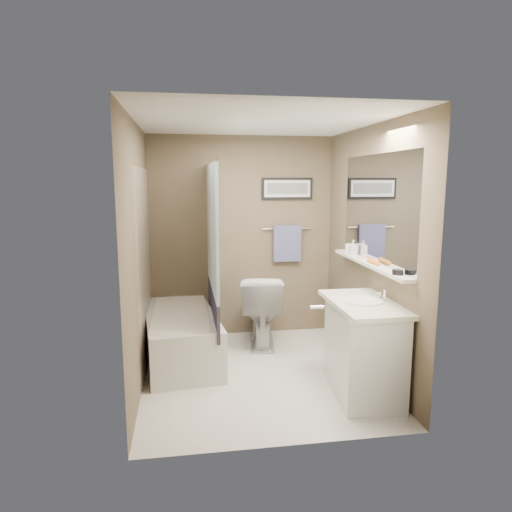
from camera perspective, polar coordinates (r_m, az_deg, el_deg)
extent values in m
plane|color=silver|center=(4.63, 0.30, -14.50)|extent=(2.50, 2.50, 0.00)
cube|color=white|center=(4.26, 0.33, 16.21)|extent=(2.20, 2.50, 0.04)
cube|color=brown|center=(5.49, -1.76, 2.34)|extent=(2.20, 0.04, 2.40)
cube|color=brown|center=(3.10, 3.99, -3.22)|extent=(2.20, 0.04, 2.40)
cube|color=brown|center=(4.25, -14.22, -0.03)|extent=(0.04, 2.50, 2.40)
cube|color=brown|center=(4.58, 13.76, 0.66)|extent=(0.04, 2.50, 2.40)
cube|color=tan|center=(4.77, -13.74, -1.43)|extent=(0.02, 1.55, 2.00)
cylinder|color=silver|center=(4.69, -5.62, 11.50)|extent=(0.02, 1.55, 0.02)
cube|color=white|center=(4.71, -5.49, 3.57)|extent=(0.03, 1.45, 1.28)
cube|color=#252444|center=(4.86, -5.34, -6.09)|extent=(0.03, 1.45, 0.36)
cube|color=silver|center=(4.41, 14.85, 5.77)|extent=(0.02, 1.60, 1.00)
cube|color=silver|center=(4.44, 13.92, -0.92)|extent=(0.12, 1.60, 0.03)
cylinder|color=silver|center=(5.56, 3.90, 3.45)|extent=(0.60, 0.02, 0.02)
cube|color=#7C7EB4|center=(5.56, 3.92, 1.58)|extent=(0.34, 0.05, 0.44)
cube|color=black|center=(5.55, 3.91, 8.40)|extent=(0.62, 0.02, 0.26)
cube|color=white|center=(5.53, 3.95, 8.40)|extent=(0.56, 0.00, 0.20)
cube|color=#595959|center=(5.53, 3.95, 8.40)|extent=(0.50, 0.00, 0.13)
cube|color=silver|center=(3.30, 13.40, -6.25)|extent=(0.80, 0.02, 2.00)
cylinder|color=silver|center=(3.24, 7.61, -6.36)|extent=(0.10, 0.02, 0.02)
cube|color=silver|center=(4.96, -9.39, -9.86)|extent=(0.86, 1.57, 0.50)
cube|color=white|center=(4.88, -9.47, -7.09)|extent=(0.56, 1.36, 0.02)
imported|color=silver|center=(5.28, 0.66, -6.65)|extent=(0.57, 0.87, 0.83)
cube|color=silver|center=(4.21, 13.25, -11.35)|extent=(0.58, 0.94, 0.80)
cube|color=silver|center=(4.08, 13.34, -5.84)|extent=(0.54, 0.96, 0.04)
cylinder|color=white|center=(4.07, 13.23, -5.47)|extent=(0.34, 0.34, 0.01)
cylinder|color=silver|center=(4.14, 15.82, -4.73)|extent=(0.02, 0.02, 0.10)
sphere|color=silver|center=(4.23, 15.25, -4.68)|extent=(0.05, 0.05, 0.05)
cylinder|color=black|center=(3.91, 17.29, -1.94)|extent=(0.09, 0.09, 0.04)
cylinder|color=orange|center=(4.35, 14.45, -0.67)|extent=(0.05, 0.22, 0.04)
cube|color=pink|center=(4.64, 12.90, -0.22)|extent=(0.04, 0.16, 0.01)
cylinder|color=white|center=(4.93, 11.54, 0.92)|extent=(0.08, 0.08, 0.10)
imported|color=#999999|center=(4.81, 12.03, 1.04)|extent=(0.08, 0.08, 0.15)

